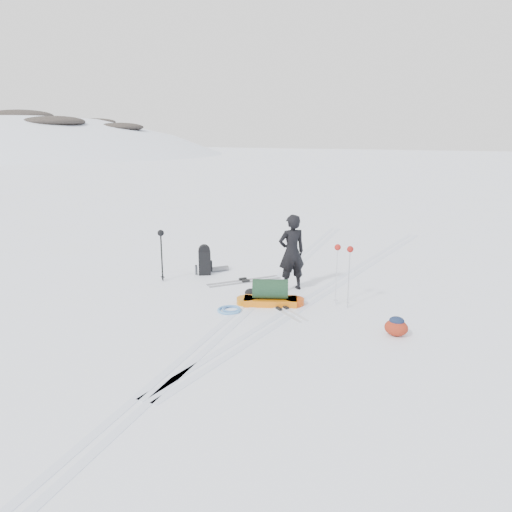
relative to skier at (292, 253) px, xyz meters
The scene contains 13 objects.
ground 1.36m from the skier, 119.15° to the right, with size 200.00×200.00×0.00m, color white.
ski_tracks 0.93m from the skier, ahead, with size 3.38×17.97×0.01m.
skier is the anchor object (origin of this frame).
pulk_sled 1.41m from the skier, 91.95° to the right, with size 1.57×0.95×0.58m.
expedition_rucksack 2.63m from the skier, behind, with size 0.63×0.87×0.82m.
ski_poles_black 3.36m from the skier, 168.34° to the right, with size 0.17×0.17×1.34m.
ski_poles_silver 1.60m from the skier, 24.94° to the right, with size 0.43×0.21×1.38m.
touring_skis_grey 1.61m from the skier, behind, with size 1.52×1.68×0.07m.
touring_skis_white 1.72m from the skier, 77.23° to the right, with size 1.49×1.22×0.06m.
rope_coil 2.26m from the skier, 109.00° to the right, with size 0.52×0.52×0.06m.
small_daypack 3.45m from the skier, 33.71° to the right, with size 0.49×0.40×0.38m.
thermos_pair 2.82m from the skier, behind, with size 0.26×0.18×0.27m.
stuff_sack 1.40m from the skier, 123.07° to the right, with size 0.42×0.37×0.21m.
Camera 1 is at (4.48, -10.11, 3.75)m, focal length 35.00 mm.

